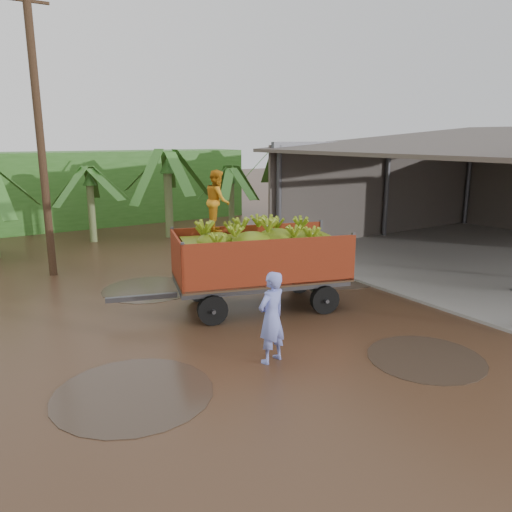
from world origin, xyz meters
The scene contains 6 objects.
ground centered at (0.00, 0.00, 0.00)m, with size 100.00×100.00×0.00m, color black.
packing_shed centered at (11.77, 1.77, 2.50)m, with size 12.78×10.80×4.76m.
hedge_north centered at (-2.00, 16.00, 1.80)m, with size 22.00×3.00×3.60m, color #2D661E.
banana_trailer centered at (1.26, 0.85, 1.30)m, with size 5.99×3.21×3.50m.
man_blue centered at (-0.30, -1.98, 0.91)m, with size 0.66×0.44×1.82m, color #7C88E2.
utility_pole centered at (-2.57, 6.98, 4.39)m, with size 1.20×0.24×8.67m.
Camera 1 is at (-5.43, -9.40, 4.27)m, focal length 35.00 mm.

